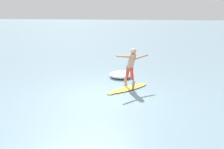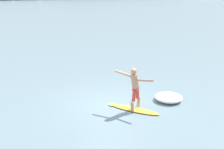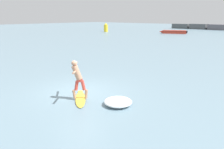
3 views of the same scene
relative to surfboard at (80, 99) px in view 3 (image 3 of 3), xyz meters
The scene contains 6 objects.
ground_plane 1.15m from the surfboard, 140.82° to the left, with size 200.00×200.00×0.00m, color slate.
surfboard is the anchor object (origin of this frame).
surfer 1.13m from the surfboard, 111.41° to the right, with size 1.29×1.28×1.84m.
fishing_boat_near_jetty 44.03m from the surfboard, 110.15° to the left, with size 6.07×4.04×0.69m.
channel_marker_buoy 46.62m from the surfboard, 131.11° to the left, with size 0.98×0.98×2.21m.
wave_foam_at_tail 1.92m from the surfboard, 19.71° to the left, with size 1.77×1.77×0.31m.
Camera 3 is at (8.46, -7.11, 3.86)m, focal length 35.00 mm.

